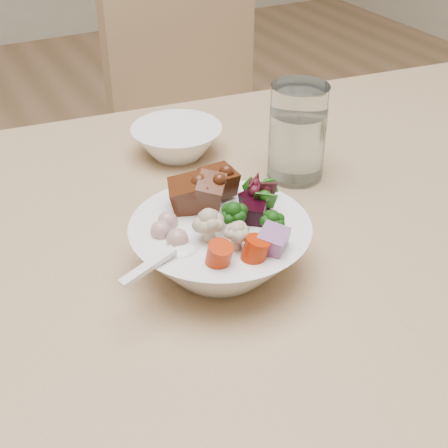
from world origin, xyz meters
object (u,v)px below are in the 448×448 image
object	(u,v)px
dining_table	(386,245)
water_glass	(297,136)
food_bowl	(221,243)
side_bowl	(177,141)
chair_far	(215,128)

from	to	relation	value
dining_table	water_glass	size ratio (longest dim) A/B	11.68
food_bowl	side_bowl	bearing A→B (deg)	76.03
side_bowl	water_glass	bearing A→B (deg)	-48.13
chair_far	water_glass	xyz separation A→B (m)	(-0.15, -0.55, 0.25)
chair_far	water_glass	size ratio (longest dim) A/B	6.70
food_bowl	water_glass	distance (m)	0.23
food_bowl	side_bowl	world-z (taller)	food_bowl
dining_table	side_bowl	world-z (taller)	side_bowl
dining_table	chair_far	world-z (taller)	chair_far
chair_far	water_glass	world-z (taller)	chair_far
water_glass	side_bowl	bearing A→B (deg)	131.87
food_bowl	water_glass	bearing A→B (deg)	36.31
chair_far	side_bowl	xyz separation A→B (m)	(-0.27, -0.42, 0.21)
food_bowl	water_glass	xyz separation A→B (m)	(0.19, 0.14, 0.03)
dining_table	chair_far	size ratio (longest dim) A/B	1.74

